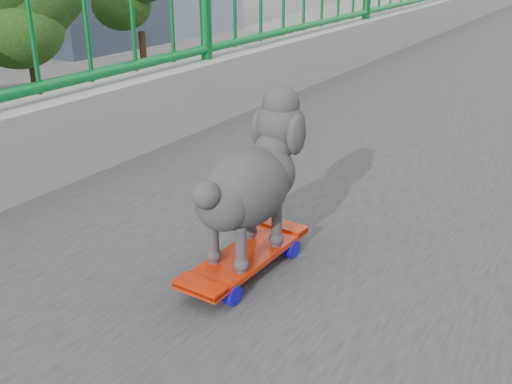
{
  "coord_description": "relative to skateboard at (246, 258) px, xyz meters",
  "views": [
    {
      "loc": [
        0.39,
        -0.38,
        7.83
      ],
      "look_at": [
        -0.39,
        0.85,
        7.22
      ],
      "focal_mm": 42.0,
      "sensor_mm": 36.0,
      "label": 1
    }
  ],
  "objects": [
    {
      "name": "skateboard",
      "position": [
        0.0,
        0.0,
        0.0
      ],
      "size": [
        0.15,
        0.45,
        0.06
      ],
      "rotation": [
        0.0,
        0.0,
        -0.02
      ],
      "color": "red",
      "rests_on": "footbridge"
    },
    {
      "name": "poodle",
      "position": [
        0.0,
        0.02,
        0.22
      ],
      "size": [
        0.2,
        0.46,
        0.38
      ],
      "rotation": [
        0.0,
        0.0,
        -0.02
      ],
      "color": "#312E33",
      "rests_on": "skateboard"
    },
    {
      "name": "car_5",
      "position": [
        -5.61,
        6.07,
        -6.31
      ],
      "size": [
        1.56,
        4.46,
        1.47
      ],
      "primitive_type": "imported",
      "color": "black",
      "rests_on": "ground"
    }
  ]
}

